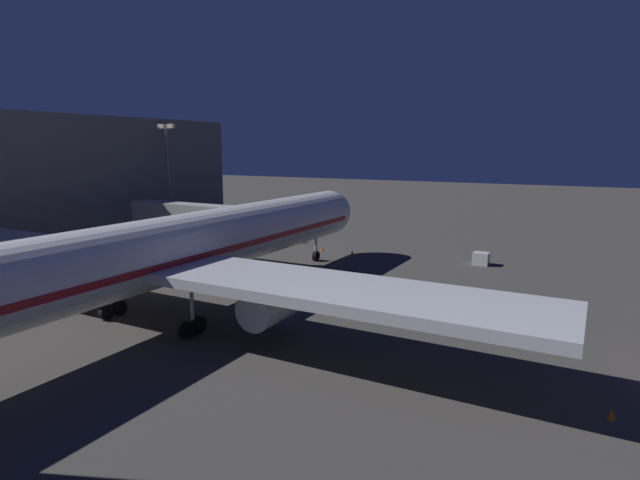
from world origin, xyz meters
The scene contains 8 objects.
ground_plane centered at (0.00, 0.00, 0.00)m, with size 320.00×320.00×0.00m, color #383533.
airliner_at_gate centered at (0.00, 12.10, 5.34)m, with size 58.24×60.76×18.56m.
jet_bridge centered at (10.71, -5.65, 5.46)m, with size 19.66×3.40×6.99m.
apron_floodlight_mast centered at (25.50, -14.43, 9.72)m, with size 2.90×0.50×16.61m.
baggage_container_near_belt centered at (-17.76, -19.37, 0.72)m, with size 1.75×1.56×1.44m, color #B7BABF.
traffic_cone_nose_port centered at (-2.20, -17.59, 0.28)m, with size 0.36×0.36×0.55m, color orange.
traffic_cone_nose_starboard centered at (2.20, -17.59, 0.28)m, with size 0.36×0.36×0.55m, color orange.
traffic_cone_wingtip_svc_side centered at (-30.62, 12.80, 0.28)m, with size 0.36×0.36×0.55m, color orange.
Camera 1 is at (-29.19, 40.54, 13.37)m, focal length 28.94 mm.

